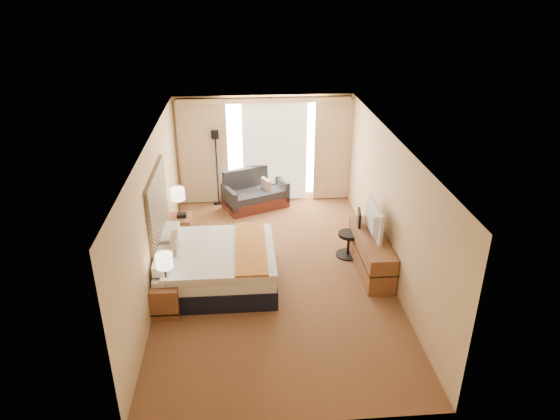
{
  "coord_description": "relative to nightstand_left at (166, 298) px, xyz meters",
  "views": [
    {
      "loc": [
        -0.53,
        -7.99,
        5.11
      ],
      "look_at": [
        0.14,
        0.4,
        1.13
      ],
      "focal_mm": 32.0,
      "sensor_mm": 36.0,
      "label": 1
    }
  ],
  "objects": [
    {
      "name": "loveseat",
      "position": [
        1.61,
        4.09,
        0.03
      ],
      "size": [
        1.66,
        1.32,
        0.92
      ],
      "rotation": [
        0.0,
        0.0,
        0.42
      ],
      "color": "#522117",
      "rests_on": "floor"
    },
    {
      "name": "nightstand_left",
      "position": [
        0.0,
        0.0,
        0.0
      ],
      "size": [
        0.45,
        0.52,
        0.55
      ],
      "primitive_type": "cube",
      "color": "brown",
      "rests_on": "floor"
    },
    {
      "name": "lamp_right",
      "position": [
        -0.01,
        2.57,
        0.75
      ],
      "size": [
        0.29,
        0.29,
        0.61
      ],
      "color": "black",
      "rests_on": "nightstand_right"
    },
    {
      "name": "tissue_box",
      "position": [
        0.06,
        -0.03,
        0.33
      ],
      "size": [
        0.16,
        0.16,
        0.12
      ],
      "primitive_type": "cube",
      "rotation": [
        0.0,
        0.0,
        0.32
      ],
      "color": "#85AFCF",
      "rests_on": "nightstand_left"
    },
    {
      "name": "wall_left",
      "position": [
        -0.23,
        1.05,
        1.02
      ],
      "size": [
        0.02,
        7.0,
        2.6
      ],
      "primitive_type": "cube",
      "color": "#DFB788",
      "rests_on": "ground"
    },
    {
      "name": "floor",
      "position": [
        1.87,
        1.05,
        -0.28
      ],
      "size": [
        4.2,
        7.0,
        0.02
      ],
      "primitive_type": "cube",
      "color": "#591C19",
      "rests_on": "ground"
    },
    {
      "name": "curtains",
      "position": [
        1.87,
        4.44,
        1.13
      ],
      "size": [
        4.12,
        0.19,
        2.56
      ],
      "color": "#CDB290",
      "rests_on": "floor"
    },
    {
      "name": "bed",
      "position": [
        0.81,
        0.81,
        0.09
      ],
      "size": [
        2.07,
        1.89,
        1.0
      ],
      "color": "black",
      "rests_on": "floor"
    },
    {
      "name": "television",
      "position": [
        3.65,
        1.19,
        0.73
      ],
      "size": [
        0.16,
        1.05,
        0.6
      ],
      "primitive_type": "imported",
      "rotation": [
        0.0,
        0.0,
        1.54
      ],
      "color": "black",
      "rests_on": "media_dresser"
    },
    {
      "name": "telephone",
      "position": [
        0.04,
        2.49,
        0.31
      ],
      "size": [
        0.2,
        0.16,
        0.08
      ],
      "primitive_type": "cube",
      "rotation": [
        0.0,
        0.0,
        0.04
      ],
      "color": "black",
      "rests_on": "nightstand_right"
    },
    {
      "name": "nightstand_right",
      "position": [
        0.0,
        2.5,
        0.0
      ],
      "size": [
        0.45,
        0.52,
        0.55
      ],
      "primitive_type": "cube",
      "color": "brown",
      "rests_on": "floor"
    },
    {
      "name": "media_dresser",
      "position": [
        3.7,
        1.05,
        0.07
      ],
      "size": [
        0.5,
        1.8,
        0.7
      ],
      "primitive_type": "cube",
      "color": "brown",
      "rests_on": "floor"
    },
    {
      "name": "wall_right",
      "position": [
        3.97,
        1.05,
        1.02
      ],
      "size": [
        0.02,
        7.0,
        2.6
      ],
      "primitive_type": "cube",
      "color": "#DFB788",
      "rests_on": "ground"
    },
    {
      "name": "window",
      "position": [
        2.12,
        4.52,
        1.04
      ],
      "size": [
        2.3,
        0.02,
        2.3
      ],
      "primitive_type": "cube",
      "color": "white",
      "rests_on": "wall_back"
    },
    {
      "name": "floor_lamp",
      "position": [
        0.72,
        4.35,
        1.04
      ],
      "size": [
        0.23,
        0.23,
        1.86
      ],
      "color": "black",
      "rests_on": "floor"
    },
    {
      "name": "wall_back",
      "position": [
        1.87,
        4.55,
        1.02
      ],
      "size": [
        4.2,
        0.02,
        2.6
      ],
      "primitive_type": "cube",
      "color": "#DFB788",
      "rests_on": "ground"
    },
    {
      "name": "desk_chair",
      "position": [
        3.44,
        1.59,
        0.17
      ],
      "size": [
        0.48,
        0.48,
        0.99
      ],
      "rotation": [
        0.0,
        0.0,
        -0.16
      ],
      "color": "black",
      "rests_on": "floor"
    },
    {
      "name": "lamp_left",
      "position": [
        0.05,
        -0.02,
        0.72
      ],
      "size": [
        0.27,
        0.27,
        0.57
      ],
      "color": "black",
      "rests_on": "nightstand_left"
    },
    {
      "name": "ceiling",
      "position": [
        1.87,
        1.05,
        2.33
      ],
      "size": [
        4.2,
        7.0,
        0.02
      ],
      "primitive_type": "cube",
      "color": "white",
      "rests_on": "wall_back"
    },
    {
      "name": "wall_front",
      "position": [
        1.87,
        -2.45,
        1.02
      ],
      "size": [
        4.2,
        0.02,
        2.6
      ],
      "primitive_type": "cube",
      "color": "#DFB788",
      "rests_on": "ground"
    },
    {
      "name": "headboard",
      "position": [
        -0.19,
        1.25,
        1.01
      ],
      "size": [
        0.06,
        1.85,
        1.5
      ],
      "primitive_type": "cube",
      "color": "black",
      "rests_on": "wall_left"
    }
  ]
}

